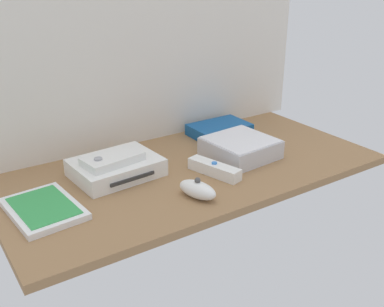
{
  "coord_description": "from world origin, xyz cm",
  "views": [
    {
      "loc": [
        -60.23,
        -90.98,
        50.55
      ],
      "look_at": [
        0.0,
        0.0,
        4.0
      ],
      "focal_mm": 42.57,
      "sensor_mm": 36.0,
      "label": 1
    }
  ],
  "objects_px": {
    "game_console": "(116,167)",
    "remote_wand": "(214,169)",
    "remote_nunchuk": "(198,190)",
    "mini_computer": "(240,148)",
    "remote_classic_pad": "(112,159)",
    "network_router": "(219,129)",
    "game_case": "(44,209)"
  },
  "relations": [
    {
      "from": "game_console",
      "to": "network_router",
      "type": "height_order",
      "value": "game_console"
    },
    {
      "from": "network_router",
      "to": "game_case",
      "type": "bearing_deg",
      "value": -164.37
    },
    {
      "from": "game_case",
      "to": "remote_classic_pad",
      "type": "xyz_separation_m",
      "value": [
        0.2,
        0.07,
        0.05
      ]
    },
    {
      "from": "game_console",
      "to": "game_case",
      "type": "bearing_deg",
      "value": -163.27
    },
    {
      "from": "game_case",
      "to": "remote_classic_pad",
      "type": "bearing_deg",
      "value": 13.7
    },
    {
      "from": "remote_nunchuk",
      "to": "mini_computer",
      "type": "bearing_deg",
      "value": 11.58
    },
    {
      "from": "game_console",
      "to": "remote_nunchuk",
      "type": "bearing_deg",
      "value": -67.29
    },
    {
      "from": "mini_computer",
      "to": "game_case",
      "type": "xyz_separation_m",
      "value": [
        -0.55,
        -0.0,
        -0.02
      ]
    },
    {
      "from": "remote_nunchuk",
      "to": "remote_classic_pad",
      "type": "distance_m",
      "value": 0.23
    },
    {
      "from": "network_router",
      "to": "remote_classic_pad",
      "type": "bearing_deg",
      "value": -165.7
    },
    {
      "from": "network_router",
      "to": "remote_wand",
      "type": "distance_m",
      "value": 0.29
    },
    {
      "from": "game_console",
      "to": "network_router",
      "type": "relative_size",
      "value": 1.22
    },
    {
      "from": "remote_wand",
      "to": "remote_classic_pad",
      "type": "relative_size",
      "value": 0.99
    },
    {
      "from": "mini_computer",
      "to": "game_case",
      "type": "height_order",
      "value": "mini_computer"
    },
    {
      "from": "game_case",
      "to": "network_router",
      "type": "xyz_separation_m",
      "value": [
        0.6,
        0.17,
        0.01
      ]
    },
    {
      "from": "game_console",
      "to": "remote_wand",
      "type": "height_order",
      "value": "game_console"
    },
    {
      "from": "mini_computer",
      "to": "remote_classic_pad",
      "type": "relative_size",
      "value": 1.19
    },
    {
      "from": "game_case",
      "to": "network_router",
      "type": "relative_size",
      "value": 1.11
    },
    {
      "from": "game_case",
      "to": "remote_nunchuk",
      "type": "relative_size",
      "value": 1.85
    },
    {
      "from": "remote_wand",
      "to": "remote_nunchuk",
      "type": "distance_m",
      "value": 0.13
    },
    {
      "from": "mini_computer",
      "to": "remote_nunchuk",
      "type": "height_order",
      "value": "mini_computer"
    },
    {
      "from": "mini_computer",
      "to": "remote_classic_pad",
      "type": "distance_m",
      "value": 0.36
    },
    {
      "from": "network_router",
      "to": "remote_nunchuk",
      "type": "bearing_deg",
      "value": -133.77
    },
    {
      "from": "game_case",
      "to": "remote_wand",
      "type": "bearing_deg",
      "value": -12.07
    },
    {
      "from": "game_console",
      "to": "network_router",
      "type": "xyz_separation_m",
      "value": [
        0.39,
        0.09,
        -0.0
      ]
    },
    {
      "from": "remote_classic_pad",
      "to": "remote_nunchuk",
      "type": "bearing_deg",
      "value": -67.25
    },
    {
      "from": "game_console",
      "to": "remote_wand",
      "type": "distance_m",
      "value": 0.25
    },
    {
      "from": "mini_computer",
      "to": "game_case",
      "type": "bearing_deg",
      "value": -179.91
    },
    {
      "from": "mini_computer",
      "to": "remote_classic_pad",
      "type": "xyz_separation_m",
      "value": [
        -0.35,
        0.06,
        0.03
      ]
    },
    {
      "from": "game_console",
      "to": "mini_computer",
      "type": "height_order",
      "value": "mini_computer"
    },
    {
      "from": "game_console",
      "to": "network_router",
      "type": "distance_m",
      "value": 0.4
    },
    {
      "from": "game_console",
      "to": "remote_nunchuk",
      "type": "relative_size",
      "value": 2.03
    }
  ]
}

